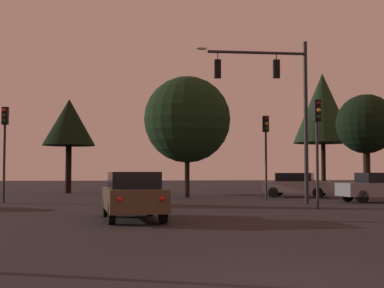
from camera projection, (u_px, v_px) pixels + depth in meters
The scene contains 12 objects.
ground_plane at pixel (139, 198), 31.23m from camera, with size 168.00×168.00×0.00m, color black.
traffic_signal_mast_arm at pixel (278, 94), 25.77m from camera, with size 5.53×0.64×7.99m.
traffic_light_corner_left at pixel (5, 135), 26.76m from camera, with size 0.34×0.38×4.87m.
traffic_light_corner_right at pixel (317, 132), 22.00m from camera, with size 0.34×0.37×4.56m.
traffic_light_far_side at pixel (266, 141), 29.48m from camera, with size 0.32×0.36×4.71m.
car_nearside_lane at pixel (133, 195), 16.72m from camera, with size 1.86×4.41×1.52m.
car_crossing_left at pixel (379, 187), 27.10m from camera, with size 4.06×1.75×1.52m.
car_far_lane at pixel (297, 184), 32.90m from camera, with size 4.46×3.62×1.52m.
tree_left_far at pixel (69, 123), 39.90m from camera, with size 3.96×3.96×7.14m.
tree_center_horizon at pixel (323, 108), 47.17m from camera, with size 5.28×5.28×10.50m.
tree_right_cluster at pixel (187, 120), 33.05m from camera, with size 5.43×5.43×7.58m.
tree_lot_edge at pixel (366, 124), 39.25m from camera, with size 4.43×4.43×7.40m.
Camera 1 is at (-2.51, -6.92, 1.46)m, focal length 49.30 mm.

